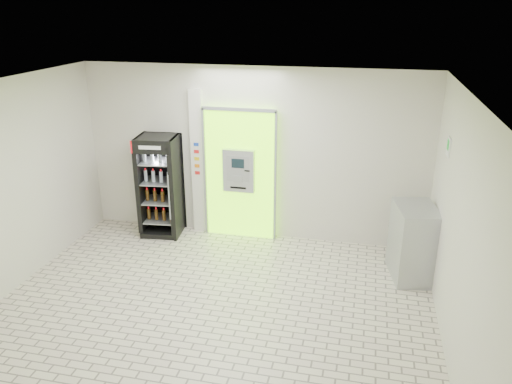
% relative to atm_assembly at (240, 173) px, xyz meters
% --- Properties ---
extents(ground, '(6.00, 6.00, 0.00)m').
position_rel_atm_assembly_xyz_m(ground, '(0.20, -2.41, -1.17)').
color(ground, beige).
rests_on(ground, ground).
extents(room_shell, '(6.00, 6.00, 6.00)m').
position_rel_atm_assembly_xyz_m(room_shell, '(0.20, -2.41, 0.67)').
color(room_shell, beige).
rests_on(room_shell, ground).
extents(atm_assembly, '(1.30, 0.24, 2.33)m').
position_rel_atm_assembly_xyz_m(atm_assembly, '(0.00, 0.00, 0.00)').
color(atm_assembly, '#84FC0E').
rests_on(atm_assembly, ground).
extents(pillar, '(0.22, 0.11, 2.60)m').
position_rel_atm_assembly_xyz_m(pillar, '(-0.78, 0.04, 0.13)').
color(pillar, silver).
rests_on(pillar, ground).
extents(beverage_cooler, '(0.74, 0.69, 1.81)m').
position_rel_atm_assembly_xyz_m(beverage_cooler, '(-1.41, -0.22, -0.30)').
color(beverage_cooler, black).
rests_on(beverage_cooler, ground).
extents(steel_cabinet, '(0.72, 0.95, 1.14)m').
position_rel_atm_assembly_xyz_m(steel_cabinet, '(2.90, -0.86, -0.60)').
color(steel_cabinet, '#9FA2A6').
rests_on(steel_cabinet, ground).
extents(exit_sign, '(0.02, 0.22, 0.26)m').
position_rel_atm_assembly_xyz_m(exit_sign, '(3.19, -1.01, 0.95)').
color(exit_sign, white).
rests_on(exit_sign, room_shell).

